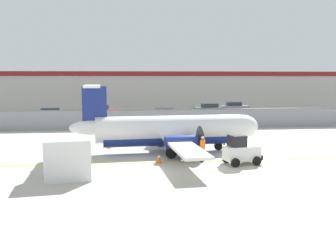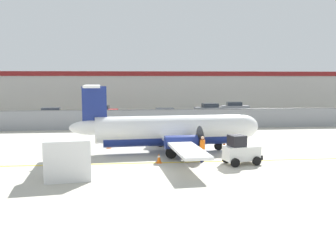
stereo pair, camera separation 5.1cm
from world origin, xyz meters
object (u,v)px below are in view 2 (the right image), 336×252
Objects in this scene: ground_crew_worker at (202,148)px; parked_car_4 at (235,107)px; commuter_airplane at (173,130)px; baggage_tug at (241,151)px; parked_car_1 at (102,111)px; traffic_cone_far_right at (188,141)px; traffic_cone_near_left at (159,158)px; parked_car_3 at (209,109)px; parked_car_0 at (50,114)px; cargo_container at (68,159)px; traffic_cone_near_right at (224,144)px; parked_car_2 at (166,115)px; traffic_cone_far_left at (109,144)px.

ground_crew_worker and parked_car_4 have the same top height.
parked_car_4 is (13.03, 29.35, -0.71)m from commuter_airplane.
baggage_tug is 0.58× the size of parked_car_1.
traffic_cone_far_right is at bearing 54.50° from commuter_airplane.
parked_car_3 is (9.70, 30.20, 0.58)m from traffic_cone_near_left.
commuter_airplane reaches higher than parked_car_0.
commuter_airplane is at bearing -69.19° from parked_car_1.
commuter_airplane is 32.12m from parked_car_4.
parked_car_4 is (14.32, 32.88, 0.58)m from traffic_cone_near_left.
cargo_container is 4.12× the size of traffic_cone_near_right.
commuter_airplane is 18.94m from parked_car_2.
commuter_airplane is 3.71× the size of parked_car_1.
parked_car_2 is 0.97× the size of parked_car_4.
cargo_container is 13.30m from traffic_cone_near_right.
parked_car_3 is at bearing 72.19° from traffic_cone_near_left.
parked_car_4 reaches higher than traffic_cone_near_right.
cargo_container is 31.26m from parked_car_1.
parked_car_1 is at bearing 146.13° from parked_car_2.
parked_car_3 is at bearing 58.52° from cargo_container.
traffic_cone_near_left is 6.70m from traffic_cone_far_right.
commuter_airplane is 25.50m from parked_car_1.
traffic_cone_near_left is at bearing -114.84° from commuter_airplane.
traffic_cone_near_left is 0.15× the size of parked_car_3.
traffic_cone_near_left is 0.15× the size of parked_car_0.
traffic_cone_near_left is 22.57m from parked_car_2.
parked_car_0 reaches higher than traffic_cone_near_right.
traffic_cone_far_right is 0.15× the size of parked_car_1.
parked_car_0 is at bearing 128.39° from traffic_cone_far_right.
cargo_container is at bearing -143.41° from traffic_cone_near_right.
traffic_cone_near_left is at bearing -139.28° from traffic_cone_near_right.
parked_car_2 reaches higher than traffic_cone_far_right.
traffic_cone_near_left is 0.15× the size of parked_car_4.
ground_crew_worker reaches higher than traffic_cone_near_left.
cargo_container is 0.61× the size of parked_car_1.
traffic_cone_far_left is at bearing 122.42° from traffic_cone_near_left.
commuter_airplane is 3.81× the size of parked_car_2.
traffic_cone_near_left is (-2.83, -0.01, -0.64)m from ground_crew_worker.
cargo_container is 28.53m from parked_car_0.
parked_car_0 and parked_car_3 have the same top height.
traffic_cone_near_right is at bearing 10.92° from commuter_airplane.
parked_car_3 is at bearing -170.41° from parked_car_0.
ground_crew_worker is at bearing 14.40° from cargo_container.
parked_car_2 is 10.58m from parked_car_3.
baggage_tug is 31.41m from parked_car_3.
parked_car_0 is (-14.66, 24.53, -0.06)m from ground_crew_worker.
parked_car_3 reaches higher than traffic_cone_far_left.
baggage_tug is at bearing -99.81° from parked_car_4.
cargo_container is 41.02m from parked_car_4.
parked_car_2 is (-2.58, 23.29, 0.04)m from baggage_tug.
commuter_airplane is at bearing -164.27° from traffic_cone_near_right.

